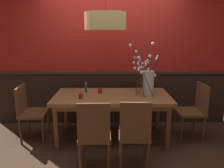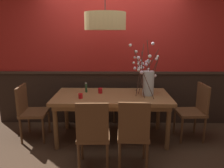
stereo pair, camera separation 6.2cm
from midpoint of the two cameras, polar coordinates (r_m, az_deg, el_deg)
The scene contains 14 objects.
ground_plane at distance 3.86m, azimuth 0.48°, elevation -13.89°, with size 24.00×24.00×0.00m, color #422D1E.
back_wall at distance 4.14m, azimuth 0.54°, elevation 8.03°, with size 4.50×0.14×2.78m.
dining_table at distance 3.60m, azimuth 0.50°, elevation -4.21°, with size 1.89×0.92×0.77m.
chair_head_west_end at distance 3.88m, azimuth -20.38°, elevation -6.19°, with size 0.44×0.48×0.92m.
chair_near_side_right at distance 2.84m, azimuth 6.27°, elevation -12.41°, with size 0.42×0.45×0.97m.
chair_far_side_right at distance 4.48m, azimuth 3.66°, elevation -2.67°, with size 0.48×0.43×0.96m.
chair_near_side_left at distance 2.84m, azimuth -4.35°, elevation -12.61°, with size 0.43×0.40×0.95m.
chair_head_east_end at distance 3.90m, azimuth 21.34°, elevation -6.05°, with size 0.45×0.45×0.94m.
chair_far_side_left at distance 4.48m, azimuth -2.98°, elevation -2.80°, with size 0.43×0.40×0.91m.
vase_with_blossoms at distance 3.58m, azimuth 9.80°, elevation 0.85°, with size 0.50×0.63×0.89m.
candle_holder_nearer_center at distance 3.67m, azimuth -2.62°, elevation -1.75°, with size 0.08×0.08×0.09m.
candle_holder_nearer_edge at distance 3.41m, azimuth -7.76°, elevation -3.11°, with size 0.07×0.07×0.08m.
condiment_bottle at distance 3.74m, azimuth -6.32°, elevation -0.96°, with size 0.04×0.04×0.17m.
pendant_lamp at distance 3.33m, azimuth -1.25°, elevation 16.16°, with size 0.61×0.61×0.97m.
Camera 2 is at (0.04, -3.43, 1.77)m, focal length 34.81 mm.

